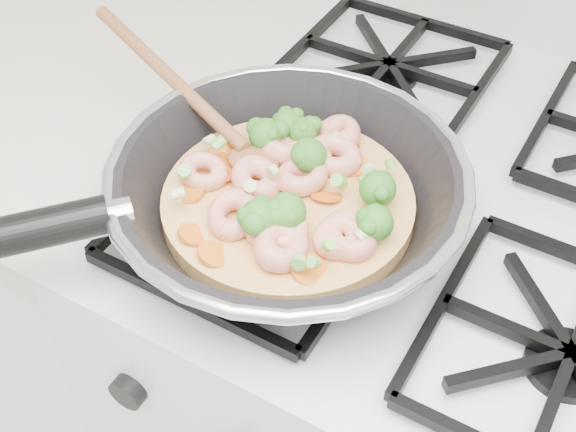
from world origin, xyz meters
The scene contains 3 objects.
stove centered at (0.00, 1.70, 0.46)m, with size 0.60×0.60×0.92m.
counter_left centered at (-0.80, 1.70, 0.45)m, with size 1.00×0.60×0.90m.
skillet centered at (-0.13, 1.56, 0.96)m, with size 0.46×0.44×0.09m.
Camera 1 is at (0.13, 1.13, 1.44)m, focal length 47.87 mm.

